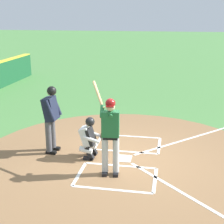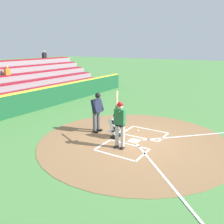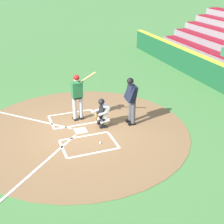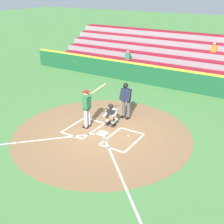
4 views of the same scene
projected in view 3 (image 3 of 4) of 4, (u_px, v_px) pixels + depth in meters
ground_plane at (81, 131)px, 11.69m from camera, size 120.00×120.00×0.00m
dirt_circle at (81, 131)px, 11.69m from camera, size 8.00×8.00×0.01m
home_plate_and_chalk at (57, 135)px, 11.41m from camera, size 7.93×4.91×0.01m
batter at (77, 94)px, 12.07m from camera, size 0.89×0.79×2.13m
catcher at (102, 112)px, 11.78m from camera, size 0.59×0.62×1.13m
plate_umpire at (131, 98)px, 11.79m from camera, size 0.59×0.43×1.86m
baseball at (100, 143)px, 10.84m from camera, size 0.07×0.07×0.07m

